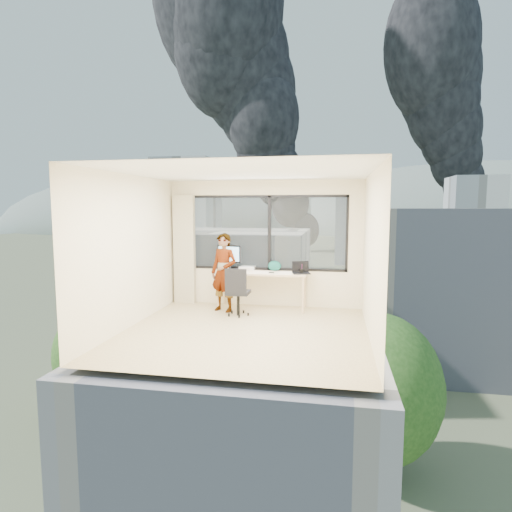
% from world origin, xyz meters
% --- Properties ---
extents(floor, '(4.00, 4.00, 0.01)m').
position_xyz_m(floor, '(0.00, 0.00, 0.00)').
color(floor, beige).
rests_on(floor, ground).
extents(ceiling, '(4.00, 4.00, 0.01)m').
position_xyz_m(ceiling, '(0.00, 0.00, 2.60)').
color(ceiling, white).
rests_on(ceiling, ground).
extents(wall_front, '(4.00, 0.01, 2.60)m').
position_xyz_m(wall_front, '(0.00, -2.00, 1.30)').
color(wall_front, beige).
rests_on(wall_front, ground).
extents(wall_left, '(0.01, 4.00, 2.60)m').
position_xyz_m(wall_left, '(-2.00, 0.00, 1.30)').
color(wall_left, beige).
rests_on(wall_left, ground).
extents(wall_right, '(0.01, 4.00, 2.60)m').
position_xyz_m(wall_right, '(2.00, 0.00, 1.30)').
color(wall_right, beige).
rests_on(wall_right, ground).
extents(window_wall, '(3.30, 0.16, 1.55)m').
position_xyz_m(window_wall, '(0.05, 2.00, 1.52)').
color(window_wall, black).
rests_on(window_wall, ground).
extents(curtain, '(0.45, 0.14, 2.30)m').
position_xyz_m(curtain, '(-1.72, 1.88, 1.15)').
color(curtain, beige).
rests_on(curtain, floor).
extents(desk, '(1.80, 0.60, 0.75)m').
position_xyz_m(desk, '(0.00, 1.66, 0.38)').
color(desk, beige).
rests_on(desk, floor).
extents(chair, '(0.49, 0.49, 0.94)m').
position_xyz_m(chair, '(-0.35, 1.02, 0.47)').
color(chair, black).
rests_on(chair, floor).
extents(person, '(0.66, 0.54, 1.55)m').
position_xyz_m(person, '(-0.70, 1.31, 0.77)').
color(person, '#2D2D33').
rests_on(person, floor).
extents(monitor, '(0.54, 0.23, 0.53)m').
position_xyz_m(monitor, '(-0.72, 1.81, 1.01)').
color(monitor, black).
rests_on(monitor, desk).
extents(game_console, '(0.32, 0.28, 0.07)m').
position_xyz_m(game_console, '(-0.35, 1.91, 0.79)').
color(game_console, white).
rests_on(game_console, desk).
extents(laptop, '(0.42, 0.43, 0.22)m').
position_xyz_m(laptop, '(0.80, 1.59, 0.86)').
color(laptop, black).
rests_on(laptop, desk).
extents(cellphone, '(0.11, 0.06, 0.01)m').
position_xyz_m(cellphone, '(0.20, 1.60, 0.76)').
color(cellphone, black).
rests_on(cellphone, desk).
extents(pen_cup, '(0.08, 0.08, 0.09)m').
position_xyz_m(pen_cup, '(0.80, 1.61, 0.80)').
color(pen_cup, black).
rests_on(pen_cup, desk).
extents(handbag, '(0.29, 0.18, 0.21)m').
position_xyz_m(handbag, '(0.23, 1.87, 0.85)').
color(handbag, '#0D4E51').
rests_on(handbag, desk).
extents(exterior_ground, '(400.00, 400.00, 0.04)m').
position_xyz_m(exterior_ground, '(0.00, 120.00, -14.00)').
color(exterior_ground, '#515B3D').
rests_on(exterior_ground, ground).
extents(near_bldg_a, '(16.00, 12.00, 14.00)m').
position_xyz_m(near_bldg_a, '(-9.00, 30.00, -7.00)').
color(near_bldg_a, '#EDDFC6').
rests_on(near_bldg_a, exterior_ground).
extents(near_bldg_b, '(14.00, 13.00, 16.00)m').
position_xyz_m(near_bldg_b, '(12.00, 38.00, -6.00)').
color(near_bldg_b, silver).
rests_on(near_bldg_b, exterior_ground).
extents(far_tower_a, '(14.00, 14.00, 28.00)m').
position_xyz_m(far_tower_a, '(-35.00, 95.00, 0.00)').
color(far_tower_a, silver).
rests_on(far_tower_a, exterior_ground).
extents(far_tower_b, '(13.00, 13.00, 30.00)m').
position_xyz_m(far_tower_b, '(8.00, 120.00, 1.00)').
color(far_tower_b, silver).
rests_on(far_tower_b, exterior_ground).
extents(far_tower_c, '(15.00, 15.00, 26.00)m').
position_xyz_m(far_tower_c, '(45.00, 140.00, -1.00)').
color(far_tower_c, silver).
rests_on(far_tower_c, exterior_ground).
extents(far_tower_d, '(16.00, 14.00, 22.00)m').
position_xyz_m(far_tower_d, '(-60.00, 150.00, -3.00)').
color(far_tower_d, silver).
rests_on(far_tower_d, exterior_ground).
extents(hill_a, '(288.00, 216.00, 90.00)m').
position_xyz_m(hill_a, '(-120.00, 320.00, -14.00)').
color(hill_a, slate).
rests_on(hill_a, exterior_ground).
extents(hill_b, '(300.00, 220.00, 96.00)m').
position_xyz_m(hill_b, '(100.00, 320.00, -14.00)').
color(hill_b, slate).
rests_on(hill_b, exterior_ground).
extents(tree_a, '(7.00, 7.00, 8.00)m').
position_xyz_m(tree_a, '(-16.00, 22.00, -10.00)').
color(tree_a, '#284F1A').
rests_on(tree_a, exterior_ground).
extents(tree_b, '(7.60, 7.60, 9.00)m').
position_xyz_m(tree_b, '(4.00, 18.00, -9.50)').
color(tree_b, '#284F1A').
rests_on(tree_b, exterior_ground).
extents(smoke_plume_a, '(40.00, 24.00, 90.00)m').
position_xyz_m(smoke_plume_a, '(-10.00, 150.00, 39.00)').
color(smoke_plume_a, black).
rests_on(smoke_plume_a, exterior_ground).
extents(smoke_plume_b, '(30.00, 18.00, 70.00)m').
position_xyz_m(smoke_plume_b, '(55.00, 170.00, 27.00)').
color(smoke_plume_b, black).
rests_on(smoke_plume_b, exterior_ground).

